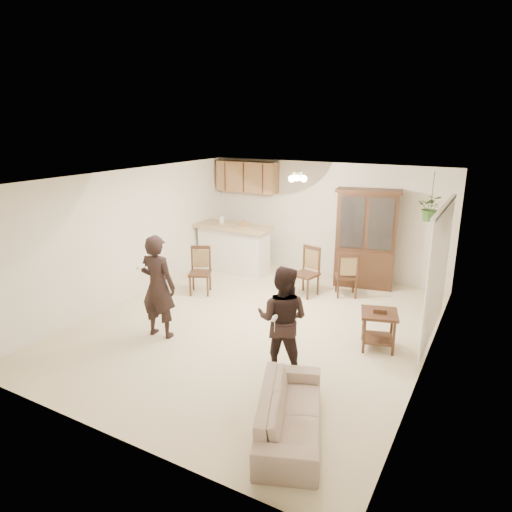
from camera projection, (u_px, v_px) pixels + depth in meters
The scene contains 23 objects.
floor at pixel (254, 325), 7.77m from camera, with size 6.50×6.50×0.00m, color beige.
ceiling at pixel (254, 178), 7.06m from camera, with size 5.50×6.50×0.02m, color white.
wall_back at pixel (325, 219), 10.15m from camera, with size 5.50×0.02×2.50m, color silver.
wall_front at pixel (101, 333), 4.69m from camera, with size 5.50×0.02×2.50m, color silver.
wall_left at pixel (129, 236), 8.69m from camera, with size 0.02×6.50×2.50m, color silver.
wall_right at pixel (432, 283), 6.14m from camera, with size 0.02×6.50×2.50m, color silver.
breakfast_bar at pixel (234, 250), 10.46m from camera, with size 1.60×0.55×1.00m, color silver.
bar_top at pixel (233, 227), 10.31m from camera, with size 1.75×0.70×0.08m, color tan.
upper_cabinets at pixel (247, 177), 10.63m from camera, with size 1.50×0.34×0.70m, color olive.
vertical_blinds at pixel (438, 274), 6.96m from camera, with size 0.06×2.30×2.10m, color white, non-canonical shape.
ceiling_fixture at pixel (297, 177), 8.01m from camera, with size 0.36×0.36×0.20m, color #FFEDBF, non-canonical shape.
hanging_plant at pixel (431, 208), 8.20m from camera, with size 0.43×0.37×0.48m, color #255421.
plant_cord at pixel (433, 190), 8.10m from camera, with size 0.01×0.01×0.65m, color black.
sofa at pixel (290, 402), 5.03m from camera, with size 1.87×0.73×0.73m, color beige.
adult at pixel (158, 283), 7.17m from camera, with size 0.66×0.43×1.80m, color black.
child at pixel (283, 325), 6.21m from camera, with size 0.66×0.51×1.35m, color black.
china_hutch at pixel (366, 239), 9.39m from camera, with size 1.37×0.75×2.04m.
side_table at pixel (378, 329), 6.93m from camera, with size 0.67×0.67×0.65m.
chair_bar at pixel (200, 281), 9.16m from camera, with size 0.56×0.56×0.95m.
chair_hutch_left at pixel (305, 282), 9.06m from camera, with size 0.51×0.51×0.98m.
chair_hutch_right at pixel (346, 283), 9.04m from camera, with size 0.55×0.55×0.93m.
controller_adult at pixel (141, 267), 6.71m from camera, with size 0.04×0.15×0.04m, color white.
controller_child at pixel (275, 318), 5.82m from camera, with size 0.04×0.13×0.04m, color white.
Camera 1 is at (3.47, -6.22, 3.35)m, focal length 32.00 mm.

